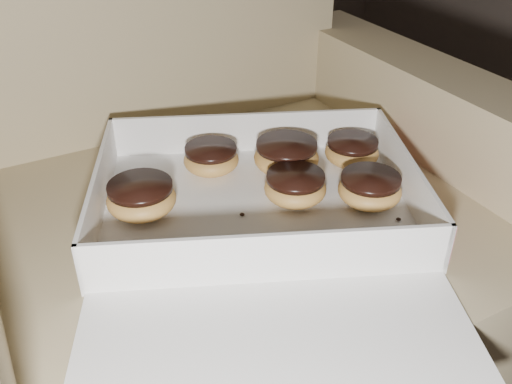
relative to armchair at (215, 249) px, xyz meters
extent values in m
cube|color=tan|center=(0.00, -0.05, -0.09)|extent=(0.72, 0.72, 0.42)
cube|color=tan|center=(0.39, -0.05, -0.02)|extent=(0.12, 0.72, 0.56)
cube|color=white|center=(0.03, -0.09, 0.13)|extent=(0.54, 0.48, 0.01)
cube|color=white|center=(0.10, 0.07, 0.17)|extent=(0.41, 0.18, 0.07)
cube|color=white|center=(-0.03, -0.24, 0.17)|extent=(0.41, 0.18, 0.07)
cube|color=white|center=(-0.17, 0.00, 0.17)|extent=(0.14, 0.31, 0.07)
cube|color=white|center=(0.23, -0.17, 0.17)|extent=(0.14, 0.31, 0.07)
cube|color=#C04D65|center=(0.24, -0.17, 0.17)|extent=(0.13, 0.30, 0.06)
cube|color=white|center=(-0.07, -0.32, 0.13)|extent=(0.48, 0.35, 0.01)
ellipsoid|color=gold|center=(0.01, 0.03, 0.15)|extent=(0.09, 0.09, 0.04)
cylinder|color=black|center=(0.01, 0.03, 0.17)|extent=(0.08, 0.08, 0.01)
ellipsoid|color=gold|center=(0.12, -0.03, 0.16)|extent=(0.10, 0.10, 0.05)
cylinder|color=black|center=(0.12, -0.03, 0.18)|extent=(0.10, 0.10, 0.01)
ellipsoid|color=gold|center=(-0.12, -0.03, 0.16)|extent=(0.10, 0.10, 0.05)
cylinder|color=black|center=(-0.12, -0.03, 0.18)|extent=(0.09, 0.09, 0.01)
ellipsoid|color=gold|center=(0.18, -0.16, 0.15)|extent=(0.09, 0.09, 0.04)
cylinder|color=black|center=(0.18, -0.16, 0.17)|extent=(0.09, 0.09, 0.01)
ellipsoid|color=gold|center=(0.22, -0.06, 0.15)|extent=(0.09, 0.09, 0.04)
cylinder|color=black|center=(0.22, -0.06, 0.17)|extent=(0.08, 0.08, 0.01)
ellipsoid|color=gold|center=(0.08, -0.11, 0.15)|extent=(0.09, 0.09, 0.04)
cylinder|color=black|center=(0.08, -0.11, 0.17)|extent=(0.08, 0.08, 0.01)
ellipsoid|color=black|center=(0.12, -0.26, 0.13)|extent=(0.01, 0.01, 0.00)
ellipsoid|color=black|center=(-0.01, -0.23, 0.13)|extent=(0.01, 0.01, 0.00)
ellipsoid|color=black|center=(0.19, -0.22, 0.13)|extent=(0.01, 0.01, 0.00)
ellipsoid|color=black|center=(0.00, -0.10, 0.13)|extent=(0.01, 0.01, 0.00)
ellipsoid|color=black|center=(0.00, -0.24, 0.13)|extent=(0.01, 0.01, 0.00)
camera|label=1|loc=(-0.29, -0.69, 0.59)|focal=40.00mm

